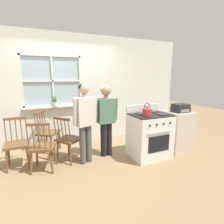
{
  "coord_description": "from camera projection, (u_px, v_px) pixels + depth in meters",
  "views": [
    {
      "loc": [
        -0.74,
        -3.02,
        1.68
      ],
      "look_at": [
        0.6,
        0.04,
        1.0
      ],
      "focal_mm": 28.0,
      "sensor_mm": 36.0,
      "label": 1
    }
  ],
  "objects": [
    {
      "name": "ground_plane",
      "position": [
        84.0,
        166.0,
        3.33
      ],
      "size": [
        16.0,
        16.0,
        0.0
      ],
      "primitive_type": "plane",
      "color": "#937551"
    },
    {
      "name": "wall_back",
      "position": [
        69.0,
        91.0,
        4.33
      ],
      "size": [
        6.4,
        0.16,
        2.7
      ],
      "color": "silver",
      "rests_on": "ground_plane"
    },
    {
      "name": "chair_by_window",
      "position": [
        42.0,
        147.0,
        3.12
      ],
      "size": [
        0.52,
        0.51,
        0.92
      ],
      "rotation": [
        0.0,
        0.0,
        2.84
      ],
      "color": "brown",
      "rests_on": "ground_plane"
    },
    {
      "name": "chair_near_wall",
      "position": [
        17.0,
        144.0,
        3.26
      ],
      "size": [
        0.43,
        0.41,
        0.92
      ],
      "rotation": [
        0.0,
        0.0,
        0.02
      ],
      "color": "brown",
      "rests_on": "ground_plane"
    },
    {
      "name": "chair_center_cluster",
      "position": [
        68.0,
        140.0,
        3.49
      ],
      "size": [
        0.57,
        0.58,
        0.92
      ],
      "rotation": [
        0.0,
        0.0,
        2.24
      ],
      "color": "brown",
      "rests_on": "ground_plane"
    },
    {
      "name": "chair_near_stove",
      "position": [
        47.0,
        133.0,
        3.94
      ],
      "size": [
        0.57,
        0.57,
        0.92
      ],
      "rotation": [
        0.0,
        0.0,
        0.97
      ],
      "color": "brown",
      "rests_on": "ground_plane"
    },
    {
      "name": "person_elderly_left",
      "position": [
        85.0,
        117.0,
        3.31
      ],
      "size": [
        0.51,
        0.3,
        1.56
      ],
      "rotation": [
        0.0,
        0.0,
        0.27
      ],
      "color": "#4C4C51",
      "rests_on": "ground_plane"
    },
    {
      "name": "person_teen_center",
      "position": [
        106.0,
        114.0,
        3.62
      ],
      "size": [
        0.5,
        0.23,
        1.51
      ],
      "rotation": [
        0.0,
        0.0,
        -0.02
      ],
      "color": "black",
      "rests_on": "ground_plane"
    },
    {
      "name": "stove",
      "position": [
        149.0,
        135.0,
        3.67
      ],
      "size": [
        0.79,
        0.68,
        1.08
      ],
      "color": "white",
      "rests_on": "ground_plane"
    },
    {
      "name": "kettle",
      "position": [
        147.0,
        111.0,
        3.37
      ],
      "size": [
        0.21,
        0.17,
        0.25
      ],
      "color": "red",
      "rests_on": "stove"
    },
    {
      "name": "potted_plant",
      "position": [
        55.0,
        103.0,
        4.17
      ],
      "size": [
        0.14,
        0.14,
        0.29
      ],
      "color": "beige",
      "rests_on": "wall_back"
    },
    {
      "name": "side_counter",
      "position": [
        178.0,
        131.0,
        4.03
      ],
      "size": [
        0.55,
        0.5,
        0.9
      ],
      "color": "beige",
      "rests_on": "ground_plane"
    },
    {
      "name": "stereo",
      "position": [
        180.0,
        108.0,
        3.9
      ],
      "size": [
        0.34,
        0.29,
        0.18
      ],
      "color": "#232326",
      "rests_on": "side_counter"
    }
  ]
}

